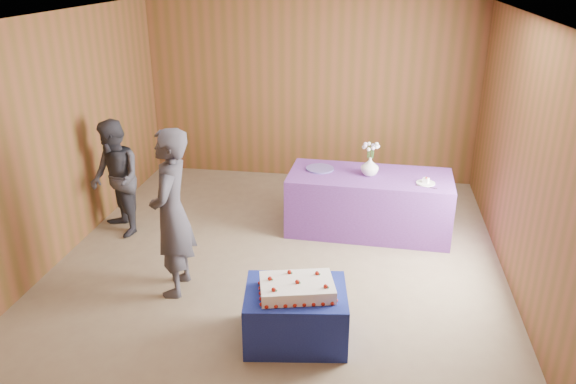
% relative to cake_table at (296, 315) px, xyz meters
% --- Properties ---
extents(ground, '(6.00, 6.00, 0.00)m').
position_rel_cake_table_xyz_m(ground, '(-0.38, 1.18, -0.25)').
color(ground, gray).
rests_on(ground, ground).
extents(room_shell, '(5.04, 6.04, 2.72)m').
position_rel_cake_table_xyz_m(room_shell, '(-0.38, 1.18, 1.55)').
color(room_shell, brown).
rests_on(room_shell, ground).
extents(cake_table, '(0.99, 0.82, 0.50)m').
position_rel_cake_table_xyz_m(cake_table, '(0.00, 0.00, 0.00)').
color(cake_table, navy).
rests_on(cake_table, ground).
extents(serving_table, '(2.03, 0.97, 0.75)m').
position_rel_cake_table_xyz_m(serving_table, '(0.59, 2.34, 0.12)').
color(serving_table, '#6D389A').
rests_on(serving_table, ground).
extents(sheet_cake, '(0.75, 0.60, 0.15)m').
position_rel_cake_table_xyz_m(sheet_cake, '(0.01, -0.04, 0.31)').
color(sheet_cake, white).
rests_on(sheet_cake, cake_table).
extents(vase, '(0.25, 0.25, 0.23)m').
position_rel_cake_table_xyz_m(vase, '(0.58, 2.34, 0.61)').
color(vase, white).
rests_on(vase, serving_table).
extents(flower_spray, '(0.21, 0.21, 0.16)m').
position_rel_cake_table_xyz_m(flower_spray, '(0.58, 2.34, 0.86)').
color(flower_spray, '#286327').
rests_on(flower_spray, vase).
extents(platter, '(0.44, 0.44, 0.02)m').
position_rel_cake_table_xyz_m(platter, '(-0.05, 2.44, 0.51)').
color(platter, '#574B96').
rests_on(platter, serving_table).
extents(plate, '(0.24, 0.24, 0.01)m').
position_rel_cake_table_xyz_m(plate, '(1.24, 2.16, 0.51)').
color(plate, white).
rests_on(plate, serving_table).
extents(cake_slice, '(0.09, 0.08, 0.08)m').
position_rel_cake_table_xyz_m(cake_slice, '(1.24, 2.16, 0.54)').
color(cake_slice, white).
rests_on(cake_slice, plate).
extents(knife, '(0.25, 0.10, 0.00)m').
position_rel_cake_table_xyz_m(knife, '(1.24, 2.04, 0.50)').
color(knife, '#B6B6BA').
rests_on(knife, serving_table).
extents(guest_left, '(0.47, 0.67, 1.75)m').
position_rel_cake_table_xyz_m(guest_left, '(-1.34, 0.62, 0.62)').
color(guest_left, '#3A3944').
rests_on(guest_left, ground).
extents(guest_right, '(0.89, 0.89, 1.46)m').
position_rel_cake_table_xyz_m(guest_right, '(-2.48, 1.78, 0.48)').
color(guest_right, '#31323B').
rests_on(guest_right, ground).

